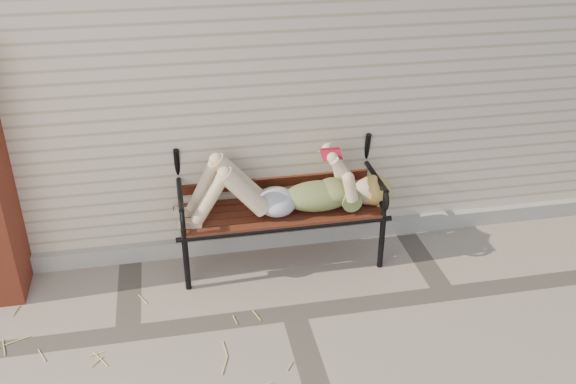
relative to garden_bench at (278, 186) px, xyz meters
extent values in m
plane|color=gray|center=(-0.04, -0.83, -0.67)|extent=(80.00, 80.00, 0.00)
cube|color=beige|center=(-0.04, 2.17, 0.83)|extent=(8.00, 4.00, 3.00)
cube|color=#A7A096|center=(-0.04, 0.14, -0.59)|extent=(8.00, 0.10, 0.15)
cylinder|color=black|center=(-0.81, -0.36, -0.42)|extent=(0.05, 0.05, 0.49)
cylinder|color=black|center=(-0.81, 0.13, -0.42)|extent=(0.05, 0.05, 0.49)
cylinder|color=black|center=(0.81, -0.36, -0.42)|extent=(0.05, 0.05, 0.49)
cylinder|color=black|center=(0.81, 0.13, -0.42)|extent=(0.05, 0.05, 0.49)
cube|color=#572116|center=(0.00, -0.12, -0.18)|extent=(1.67, 0.54, 0.03)
cylinder|color=black|center=(0.00, -0.36, -0.20)|extent=(1.76, 0.04, 0.04)
cylinder|color=black|center=(0.00, 0.13, -0.20)|extent=(1.76, 0.04, 0.04)
torus|color=black|center=(0.00, 0.25, 0.37)|extent=(0.30, 0.04, 0.30)
ellipsoid|color=#092E44|center=(0.31, -0.15, -0.04)|extent=(0.59, 0.34, 0.23)
ellipsoid|color=#092E44|center=(0.44, -0.15, -0.01)|extent=(0.29, 0.33, 0.18)
ellipsoid|color=#B3B4B9|center=(-0.04, -0.15, -0.06)|extent=(0.33, 0.37, 0.21)
sphere|color=beige|center=(0.74, -0.15, -0.04)|extent=(0.24, 0.24, 0.24)
ellipsoid|color=gold|center=(0.79, -0.15, -0.04)|extent=(0.27, 0.28, 0.25)
cube|color=maroon|center=(0.40, -0.15, 0.37)|extent=(0.15, 0.02, 0.02)
cube|color=white|center=(0.40, -0.19, 0.34)|extent=(0.15, 0.10, 0.06)
cube|color=white|center=(0.40, -0.10, 0.34)|extent=(0.15, 0.10, 0.06)
cube|color=maroon|center=(0.40, -0.20, 0.35)|extent=(0.16, 0.10, 0.06)
cube|color=maroon|center=(0.40, -0.10, 0.35)|extent=(0.16, 0.10, 0.06)
cylinder|color=#C4BB5F|center=(-0.47, -1.06, -0.66)|extent=(0.11, 0.04, 0.01)
cylinder|color=#C4BB5F|center=(-0.37, -0.44, -0.66)|extent=(0.08, 0.08, 0.01)
cylinder|color=#C4BB5F|center=(-0.78, -0.80, -0.66)|extent=(0.02, 0.15, 0.01)
cylinder|color=#C4BB5F|center=(-0.50, -0.93, -0.66)|extent=(0.06, 0.13, 0.01)
cylinder|color=#C4BB5F|center=(-2.03, -0.53, -0.66)|extent=(0.12, 0.10, 0.01)
cylinder|color=#C4BB5F|center=(-0.97, -0.96, -0.66)|extent=(0.07, 0.15, 0.01)
cylinder|color=#C4BB5F|center=(-2.08, -1.15, -0.66)|extent=(0.12, 0.11, 0.01)
cylinder|color=#C4BB5F|center=(-1.72, -1.12, -0.66)|extent=(0.09, 0.16, 0.01)
cylinder|color=#C4BB5F|center=(-2.08, -0.61, -0.66)|extent=(0.07, 0.18, 0.01)
cylinder|color=#C4BB5F|center=(-2.11, -0.86, -0.66)|extent=(0.06, 0.17, 0.01)
cylinder|color=#C4BB5F|center=(-0.23, -0.87, -0.66)|extent=(0.06, 0.15, 0.01)
cylinder|color=#C4BB5F|center=(-1.14, -0.66, -0.66)|extent=(0.03, 0.17, 0.01)
cylinder|color=#C4BB5F|center=(-0.72, -1.16, -0.66)|extent=(0.08, 0.14, 0.01)
camera|label=1|loc=(-0.82, -4.65, 2.51)|focal=40.00mm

